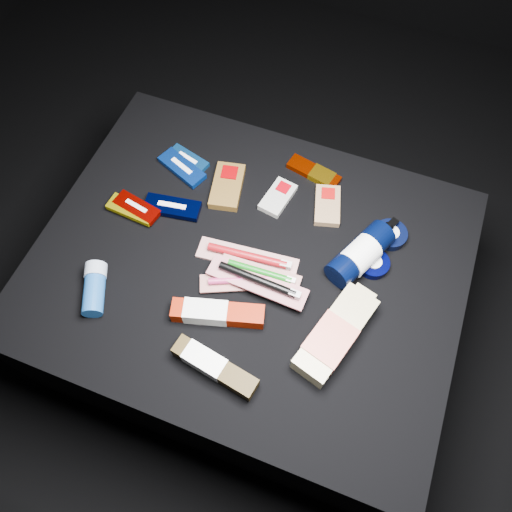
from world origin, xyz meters
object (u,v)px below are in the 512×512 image
(bodywash_bottle, at_px, (334,336))
(toothpaste_carton_red, at_px, (214,313))
(deodorant_stick, at_px, (94,288))
(lotion_bottle, at_px, (360,254))

(bodywash_bottle, distance_m, toothpaste_carton_red, 0.26)
(bodywash_bottle, distance_m, deodorant_stick, 0.53)
(toothpaste_carton_red, bearing_deg, bodywash_bottle, -6.61)
(deodorant_stick, bearing_deg, bodywash_bottle, -15.73)
(lotion_bottle, distance_m, bodywash_bottle, 0.20)
(lotion_bottle, distance_m, deodorant_stick, 0.60)
(bodywash_bottle, relative_size, toothpaste_carton_red, 1.18)
(lotion_bottle, xyz_separation_m, toothpaste_carton_red, (-0.26, -0.24, -0.02))
(deodorant_stick, height_order, toothpaste_carton_red, deodorant_stick)
(lotion_bottle, relative_size, deodorant_stick, 1.69)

